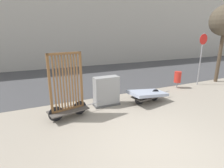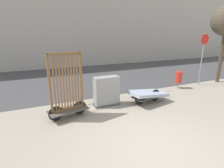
# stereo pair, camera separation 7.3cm
# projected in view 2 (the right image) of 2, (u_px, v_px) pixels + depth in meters

# --- Properties ---
(ground_plane) EXTENTS (60.00, 60.00, 0.00)m
(ground_plane) POSITION_uv_depth(u_px,v_px,m) (155.00, 148.00, 4.42)
(ground_plane) COLOR gray
(road_strip) EXTENTS (56.00, 8.29, 0.01)m
(road_strip) POSITION_uv_depth(u_px,v_px,m) (78.00, 78.00, 11.60)
(road_strip) COLOR #424244
(road_strip) RESTS_ON ground_plane
(building_facade) EXTENTS (48.00, 4.00, 9.89)m
(building_facade) POSITION_uv_depth(u_px,v_px,m) (58.00, 10.00, 15.65)
(building_facade) COLOR #B2ADA3
(building_facade) RESTS_ON ground_plane
(bike_cart_with_bedframe) EXTENTS (2.04, 0.87, 2.23)m
(bike_cart_with_bedframe) POSITION_uv_depth(u_px,v_px,m) (67.00, 95.00, 5.85)
(bike_cart_with_bedframe) COLOR #4C4742
(bike_cart_with_bedframe) RESTS_ON ground_plane
(bike_cart_with_mattress) EXTENTS (2.24, 1.06, 0.58)m
(bike_cart_with_mattress) POSITION_uv_depth(u_px,v_px,m) (148.00, 94.00, 7.28)
(bike_cart_with_mattress) COLOR #4C4742
(bike_cart_with_mattress) RESTS_ON ground_plane
(utility_cabinet) EXTENTS (1.06, 0.47, 1.18)m
(utility_cabinet) POSITION_uv_depth(u_px,v_px,m) (107.00, 92.00, 6.98)
(utility_cabinet) COLOR #4C4C4C
(utility_cabinet) RESTS_ON ground_plane
(trash_bin) EXTENTS (0.35, 0.35, 0.89)m
(trash_bin) POSITION_uv_depth(u_px,v_px,m) (179.00, 77.00, 9.22)
(trash_bin) COLOR gray
(trash_bin) RESTS_ON ground_plane
(sign_post) EXTENTS (0.56, 0.06, 2.86)m
(sign_post) POSITION_uv_depth(u_px,v_px,m) (203.00, 52.00, 9.50)
(sign_post) COLOR gray
(sign_post) RESTS_ON ground_plane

